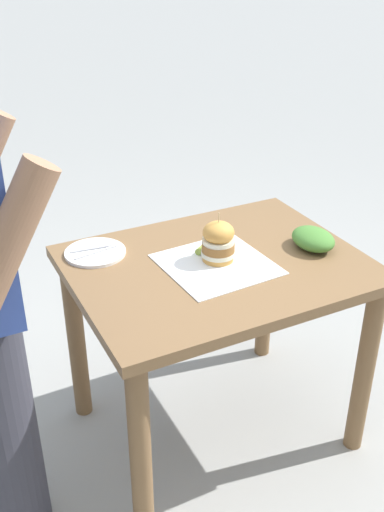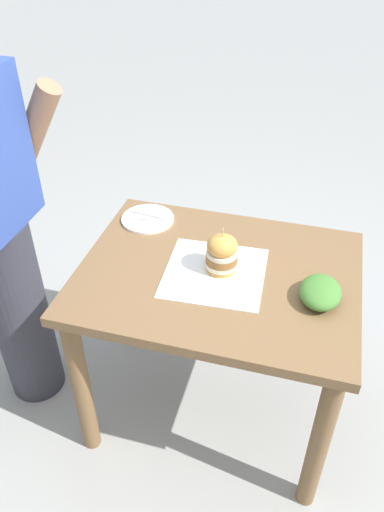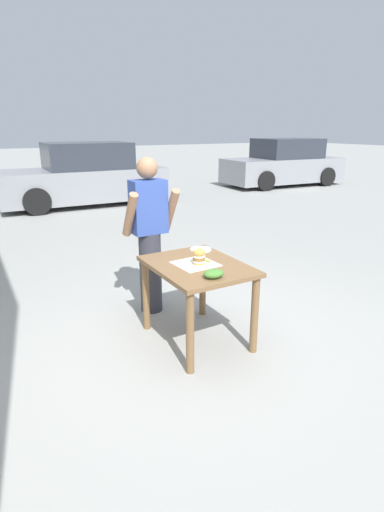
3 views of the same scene
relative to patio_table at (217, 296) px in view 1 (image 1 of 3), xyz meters
The scene contains 7 objects.
ground_plane 0.64m from the patio_table, ahead, with size 80.00×80.00×0.00m, color #9E9E99.
patio_table is the anchor object (origin of this frame).
serving_paper 0.14m from the patio_table, 141.93° to the left, with size 0.36×0.36×0.00m, color white.
sandwich 0.22m from the patio_table, 35.79° to the right, with size 0.12×0.12×0.18m.
pickle_spear 0.18m from the patio_table, ahead, with size 0.02×0.02×0.08m, color #8EA83D.
side_plate_with_forks 0.47m from the patio_table, 55.12° to the left, with size 0.22×0.22×0.02m.
side_salad 0.41m from the patio_table, 99.31° to the right, with size 0.18×0.14×0.07m, color #477F33.
Camera 1 is at (-1.60, 0.91, 1.80)m, focal length 42.00 mm.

